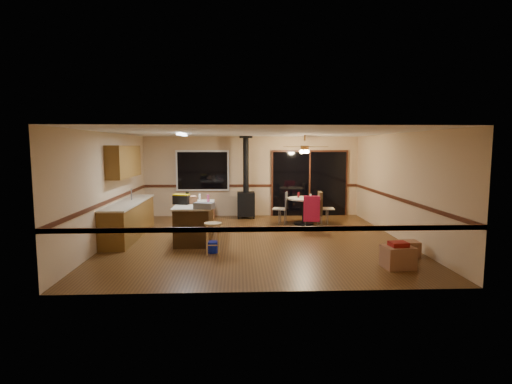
{
  "coord_description": "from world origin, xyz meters",
  "views": [
    {
      "loc": [
        -0.43,
        -9.55,
        2.27
      ],
      "look_at": [
        0.0,
        0.3,
        1.15
      ],
      "focal_mm": 28.0,
      "sensor_mm": 36.0,
      "label": 1
    }
  ],
  "objects": [
    {
      "name": "window",
      "position": [
        -1.6,
        3.45,
        1.5
      ],
      "size": [
        1.72,
        0.1,
        1.32
      ],
      "primitive_type": "cube",
      "color": "black",
      "rests_on": "ground"
    },
    {
      "name": "bottle_dark",
      "position": [
        -1.67,
        0.07,
        1.05
      ],
      "size": [
        0.09,
        0.09,
        0.29
      ],
      "primitive_type": "cylinder",
      "rotation": [
        0.0,
        0.0,
        0.07
      ],
      "color": "black",
      "rests_on": "kitchen_island"
    },
    {
      "name": "box_under_window",
      "position": [
        -1.5,
        3.1,
        0.22
      ],
      "size": [
        0.57,
        0.47,
        0.44
      ],
      "primitive_type": "cube",
      "rotation": [
        0.0,
        0.0,
        -0.05
      ],
      "color": "#9B6544",
      "rests_on": "floor"
    },
    {
      "name": "glass_cream",
      "position": [
        1.66,
        1.91,
        0.84
      ],
      "size": [
        0.06,
        0.06,
        0.12
      ],
      "primitive_type": "cylinder",
      "rotation": [
        0.0,
        0.0,
        0.06
      ],
      "color": "beige",
      "rests_on": "dining_table"
    },
    {
      "name": "wall_front",
      "position": [
        0.0,
        -3.5,
        1.3
      ],
      "size": [
        7.0,
        0.0,
        7.0
      ],
      "primitive_type": "plane",
      "rotation": [
        -1.57,
        0.0,
        0.0
      ],
      "color": "tan",
      "rests_on": "ground"
    },
    {
      "name": "wall_right",
      "position": [
        3.5,
        0.0,
        1.3
      ],
      "size": [
        0.0,
        7.0,
        7.0
      ],
      "primitive_type": "plane",
      "rotation": [
        1.57,
        0.0,
        -1.57
      ],
      "color": "tan",
      "rests_on": "ground"
    },
    {
      "name": "upper_cabinets",
      "position": [
        -3.33,
        0.7,
        1.9
      ],
      "size": [
        0.35,
        2.0,
        0.8
      ],
      "primitive_type": "cube",
      "color": "brown",
      "rests_on": "ground"
    },
    {
      "name": "chair_rail",
      "position": [
        0.0,
        0.0,
        1.0
      ],
      "size": [
        7.0,
        7.0,
        0.08
      ],
      "primitive_type": null,
      "color": "#421E10",
      "rests_on": "ground"
    },
    {
      "name": "blue_bucket",
      "position": [
        -1.01,
        -1.08,
        0.12
      ],
      "size": [
        0.36,
        0.36,
        0.23
      ],
      "primitive_type": "cylinder",
      "rotation": [
        0.0,
        0.0,
        -0.34
      ],
      "color": "#0C1EB5",
      "rests_on": "floor"
    },
    {
      "name": "dining_table",
      "position": [
        1.48,
        1.96,
        0.53
      ],
      "size": [
        0.96,
        0.96,
        0.78
      ],
      "color": "black",
      "rests_on": "ground"
    },
    {
      "name": "chair_right",
      "position": [
        2.0,
        2.02,
        0.6
      ],
      "size": [
        0.49,
        0.46,
        0.7
      ],
      "color": "tan",
      "rests_on": "ground"
    },
    {
      "name": "box_corner_a",
      "position": [
        2.56,
        -2.35,
        0.21
      ],
      "size": [
        0.58,
        0.51,
        0.41
      ],
      "primitive_type": "cube",
      "rotation": [
        0.0,
        0.0,
        0.1
      ],
      "color": "#9B6544",
      "rests_on": "floor"
    },
    {
      "name": "ceiling",
      "position": [
        0.0,
        0.0,
        2.6
      ],
      "size": [
        7.0,
        7.0,
        0.0
      ],
      "primitive_type": "plane",
      "rotation": [
        3.14,
        0.0,
        0.0
      ],
      "color": "silver",
      "rests_on": "ground"
    },
    {
      "name": "ceiling_fan",
      "position": [
        1.48,
        1.96,
        2.21
      ],
      "size": [
        0.24,
        0.24,
        0.55
      ],
      "color": "brown",
      "rests_on": "ceiling"
    },
    {
      "name": "kitchen_island",
      "position": [
        -1.5,
        0.0,
        0.45
      ],
      "size": [
        0.88,
        1.68,
        0.9
      ],
      "color": "#331F0C",
      "rests_on": "ground"
    },
    {
      "name": "sliding_door",
      "position": [
        1.9,
        3.45,
        1.05
      ],
      "size": [
        2.52,
        0.1,
        2.1
      ],
      "primitive_type": "cube",
      "color": "black",
      "rests_on": "ground"
    },
    {
      "name": "box_small_red",
      "position": [
        2.56,
        -2.35,
        0.45
      ],
      "size": [
        0.34,
        0.3,
        0.09
      ],
      "primitive_type": "cube",
      "rotation": [
        0.0,
        0.0,
        0.1
      ],
      "color": "maroon",
      "rests_on": "box_corner_a"
    },
    {
      "name": "lower_cabinets",
      "position": [
        -3.2,
        0.5,
        0.43
      ],
      "size": [
        0.6,
        3.0,
        0.86
      ],
      "primitive_type": "cube",
      "color": "brown",
      "rests_on": "ground"
    },
    {
      "name": "glass_red",
      "position": [
        1.33,
        2.06,
        0.86
      ],
      "size": [
        0.08,
        0.08,
        0.16
      ],
      "primitive_type": "cylinder",
      "rotation": [
        0.0,
        0.0,
        -0.33
      ],
      "color": "#590C14",
      "rests_on": "dining_table"
    },
    {
      "name": "wall_left",
      "position": [
        -3.5,
        0.0,
        1.3
      ],
      "size": [
        0.0,
        7.0,
        7.0
      ],
      "primitive_type": "plane",
      "rotation": [
        1.57,
        0.0,
        1.57
      ],
      "color": "tan",
      "rests_on": "ground"
    },
    {
      "name": "wood_stove",
      "position": [
        -0.2,
        3.05,
        0.73
      ],
      "size": [
        0.55,
        0.5,
        2.52
      ],
      "color": "black",
      "rests_on": "ground"
    },
    {
      "name": "box_corner_b",
      "position": [
        3.1,
        -1.58,
        0.16
      ],
      "size": [
        0.4,
        0.34,
        0.32
      ],
      "primitive_type": "cube",
      "rotation": [
        0.0,
        0.0,
        -0.0
      ],
      "color": "#9B6544",
      "rests_on": "floor"
    },
    {
      "name": "bottle_white",
      "position": [
        -1.44,
        0.7,
        0.98
      ],
      "size": [
        0.07,
        0.07,
        0.17
      ],
      "primitive_type": "cylinder",
      "rotation": [
        0.0,
        0.0,
        0.32
      ],
      "color": "white",
      "rests_on": "kitchen_island"
    },
    {
      "name": "box_on_island",
      "position": [
        -1.56,
        0.14,
        0.99
      ],
      "size": [
        0.27,
        0.31,
        0.18
      ],
      "primitive_type": "cube",
      "rotation": [
        0.0,
        0.0,
        0.32
      ],
      "color": "#9B6544",
      "rests_on": "kitchen_island"
    },
    {
      "name": "wall_back",
      "position": [
        0.0,
        3.5,
        1.3
      ],
      "size": [
        7.0,
        0.0,
        7.0
      ],
      "primitive_type": "plane",
      "rotation": [
        1.57,
        0.0,
        0.0
      ],
      "color": "tan",
      "rests_on": "ground"
    },
    {
      "name": "bar_stool",
      "position": [
        -0.98,
        -1.24,
        0.34
      ],
      "size": [
        0.46,
        0.46,
        0.68
      ],
      "primitive_type": "cylinder",
      "rotation": [
        0.0,
        0.0,
        0.27
      ],
      "color": "tan",
      "rests_on": "floor"
    },
    {
      "name": "toolbox_yellow_lid",
      "position": [
        -1.8,
        0.0,
        1.13
      ],
      "size": [
        0.41,
        0.29,
        0.03
      ],
      "primitive_type": "cube",
      "rotation": [
        0.0,
        0.0,
        -0.26
      ],
      "color": "gold",
      "rests_on": "toolbox_black"
    },
    {
      "name": "bottle_pink",
      "position": [
        -1.18,
        0.19,
        1.0
      ],
      "size": [
        0.08,
        0.08,
        0.2
      ],
      "primitive_type": "cylinder",
      "rotation": [
        0.0,
        0.0,
        0.35
      ],
      "color": "#D84C8C",
      "rests_on": "kitchen_island"
    },
    {
      "name": "toolbox_black",
      "position": [
        -1.8,
        0.0,
        1.01
      ],
      "size": [
        0.42,
        0.29,
        0.21
      ],
      "primitive_type": "cube",
      "rotation": [
        0.0,
        0.0,
        -0.26
      ],
      "color": "black",
      "rests_on": "kitchen_island"
    },
    {
      "name": "fluorescent_strip",
      "position": [
        -1.8,
        0.3,
        2.56
      ],
      "size": [
        0.1,
        1.2,
        0.04
      ],
      "primitive_type": "cube",
      "color": "white",
      "rests_on": "ceiling"
    },
    {
      "name": "chair_left",
      "position": [
        0.88,
        2.03,
        0.59
      ],
      "size": [
        0.49,
        0.48,
        0.51
      ],
      "color": "tan",
      "rests_on": "ground"
    },
    {
      "name": "toolbox_grey",
      "position": [
        -1.2,
        -0.72,
        0.97
      ],
      "size": [
        0.49,
        0.37,
        0.13
      ],
      "primitive_type": "cube",
      "rotation": [
        0.0,
        0.0,
        -0.34
      ],
      "color": "slate",
      "rests_on": "kitchen_island"
    },
    {
      "name": "floor",
      "position": [
        0.0,
        0.0,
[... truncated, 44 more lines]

